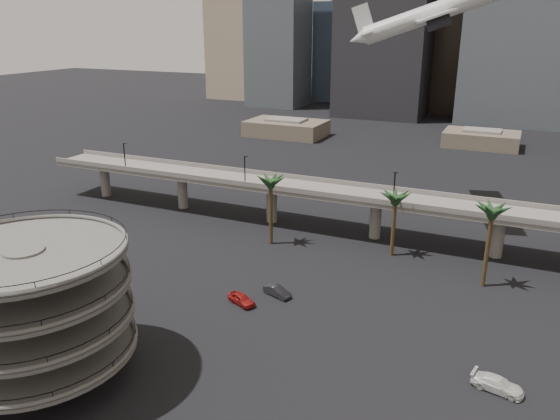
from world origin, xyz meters
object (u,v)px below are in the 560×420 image
at_px(car_b, 277,291).
at_px(car_c, 498,384).
at_px(overpass, 322,194).
at_px(car_a, 241,299).
at_px(parking_ramp, 32,302).
at_px(airborne_jet, 436,13).

bearing_deg(car_b, car_c, -88.21).
relative_size(overpass, car_a, 27.05).
distance_m(overpass, car_a, 34.55).
relative_size(parking_ramp, overpass, 0.17).
relative_size(parking_ramp, car_c, 3.87).
xyz_separation_m(overpass, airborne_jet, (15.99, 17.97, 33.96)).
bearing_deg(car_c, car_a, 92.44).
bearing_deg(car_a, airborne_jet, 5.49).
relative_size(overpass, car_b, 27.72).
bearing_deg(car_c, car_b, 83.86).
bearing_deg(car_b, airborne_jet, 5.09).
xyz_separation_m(parking_ramp, airborne_jet, (28.99, 76.96, 31.46)).
height_order(parking_ramp, airborne_jet, airborne_jet).
relative_size(car_b, car_c, 0.82).
xyz_separation_m(overpass, car_c, (35.84, -39.77, -6.51)).
xyz_separation_m(airborne_jet, car_b, (-12.28, -47.40, -40.53)).
bearing_deg(car_b, parking_ramp, 170.15).
bearing_deg(airborne_jet, car_c, -84.39).
bearing_deg(car_c, parking_ramp, 123.17).
xyz_separation_m(parking_ramp, car_c, (48.84, 19.22, -9.00)).
bearing_deg(car_a, overpass, 22.58).
height_order(overpass, car_b, overpass).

